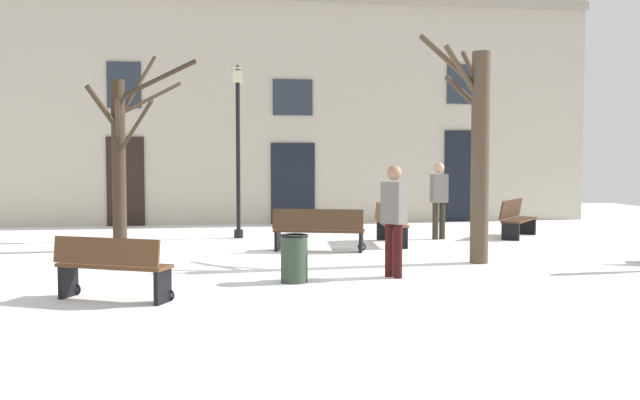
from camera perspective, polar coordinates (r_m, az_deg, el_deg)
ground_plane at (r=13.62m, az=0.91°, el=-4.68°), size 29.20×29.20×0.00m
building_facade at (r=20.87m, az=-2.45°, el=7.63°), size 18.25×0.60×6.80m
tree_near_facade at (r=13.17m, az=12.61°, el=4.18°), size 1.22×1.53×4.22m
tree_right_of_center at (r=15.15m, az=-15.71°, el=3.69°), size 2.22×2.34×4.14m
streetlamp at (r=17.00m, az=-6.64°, el=5.39°), size 0.30×0.30×4.13m
litter_bin at (r=10.92m, az=-2.09°, el=-4.71°), size 0.44×0.44×0.74m
bench_facing_shops at (r=9.89m, az=-16.44°, el=-5.19°), size 1.62×1.08×0.87m
bench_far_corner at (r=17.76m, az=15.59°, el=-1.45°), size 1.42×1.57×0.92m
bench_near_lamp at (r=15.79m, az=5.58°, el=-1.86°), size 0.65×1.83×0.90m
bench_by_litter_bin at (r=14.47m, az=-0.11°, el=-2.40°), size 1.93×1.00×0.89m
person_crossing_plaza at (r=16.87m, az=9.58°, el=0.29°), size 0.41×0.28×1.81m
person_near_bench at (r=11.34m, az=5.98°, el=-1.18°), size 0.40×0.44×1.80m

